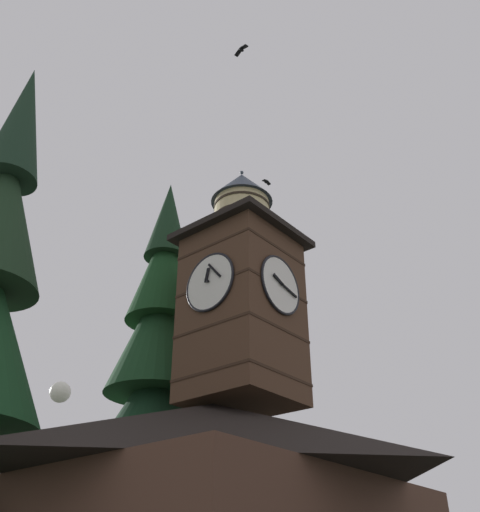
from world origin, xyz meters
TOP-DOWN VIEW (x-y plane):
  - clock_tower at (-2.82, -0.32)m, footprint 4.20×4.20m
  - pine_tree_behind at (-2.85, -4.79)m, footprint 6.33×6.33m
  - moon at (-12.94, -27.09)m, footprint 1.64×1.64m
  - flying_bird_high at (1.06, 2.87)m, footprint 0.27×0.67m
  - flying_bird_low at (-7.13, -2.23)m, footprint 0.55×0.26m

SIDE VIEW (x-z plane):
  - pine_tree_behind at x=-2.85m, z-range -1.43..17.16m
  - clock_tower at x=-2.82m, z-range 6.34..16.43m
  - moon at x=-12.94m, z-range 14.15..15.79m
  - flying_bird_high at x=1.06m, z-range 18.75..18.89m
  - flying_bird_low at x=-7.13m, z-range 19.93..20.08m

